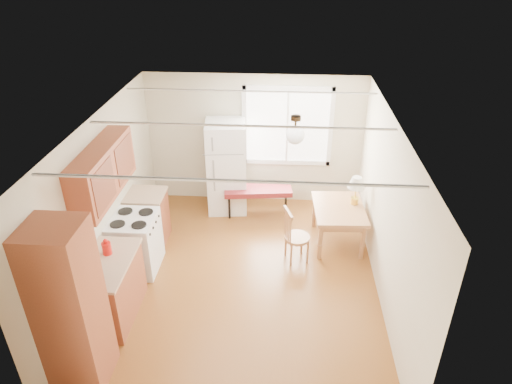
# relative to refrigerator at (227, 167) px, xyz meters

# --- Properties ---
(room_shell) EXTENTS (4.60, 5.60, 2.62)m
(room_shell) POSITION_rel_refrigerator_xyz_m (0.50, -2.12, 0.38)
(room_shell) COLOR #5E3213
(room_shell) RESTS_ON ground
(kitchen_run) EXTENTS (0.65, 3.40, 2.20)m
(kitchen_run) POSITION_rel_refrigerator_xyz_m (-1.22, -2.75, -0.03)
(kitchen_run) COLOR brown
(kitchen_run) RESTS_ON ground
(window_unit) EXTENTS (1.64, 0.05, 1.51)m
(window_unit) POSITION_rel_refrigerator_xyz_m (1.10, 0.35, 0.68)
(window_unit) COLOR white
(window_unit) RESTS_ON room_shell
(pendant_light) EXTENTS (0.26, 0.26, 0.40)m
(pendant_light) POSITION_rel_refrigerator_xyz_m (1.20, -1.72, 1.37)
(pendant_light) COLOR #302315
(pendant_light) RESTS_ON room_shell
(refrigerator) EXTENTS (0.79, 0.79, 1.73)m
(refrigerator) POSITION_rel_refrigerator_xyz_m (0.00, 0.00, 0.00)
(refrigerator) COLOR white
(refrigerator) RESTS_ON ground
(bench) EXTENTS (1.27, 0.60, 0.57)m
(bench) POSITION_rel_refrigerator_xyz_m (0.60, -0.22, -0.36)
(bench) COLOR maroon
(bench) RESTS_ON ground
(dining_table) EXTENTS (0.87, 1.13, 0.68)m
(dining_table) POSITION_rel_refrigerator_xyz_m (1.99, -1.01, -0.29)
(dining_table) COLOR #97613A
(dining_table) RESTS_ON ground
(chair) EXTENTS (0.45, 0.44, 0.92)m
(chair) POSITION_rel_refrigerator_xyz_m (1.22, -1.58, -0.34)
(chair) COLOR #97613A
(chair) RESTS_ON ground
(table_lamp) EXTENTS (0.28, 0.28, 0.49)m
(table_lamp) POSITION_rel_refrigerator_xyz_m (2.25, -0.87, 0.17)
(table_lamp) COLOR gold
(table_lamp) RESTS_ON dining_table
(coffee_maker) EXTENTS (0.25, 0.29, 0.37)m
(coffee_maker) POSITION_rel_refrigerator_xyz_m (-1.22, -3.34, 0.17)
(coffee_maker) COLOR black
(coffee_maker) RESTS_ON kitchen_run
(kettle) EXTENTS (0.12, 0.12, 0.23)m
(kettle) POSITION_rel_refrigerator_xyz_m (-1.23, -2.79, 0.13)
(kettle) COLOR red
(kettle) RESTS_ON kitchen_run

